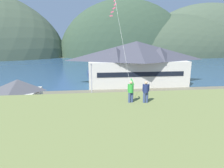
% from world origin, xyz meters
% --- Properties ---
extents(ground_plane, '(600.00, 600.00, 0.00)m').
position_xyz_m(ground_plane, '(0.00, 0.00, 0.00)').
color(ground_plane, '#66604C').
extents(parking_lot_pad, '(40.00, 20.00, 0.10)m').
position_xyz_m(parking_lot_pad, '(0.00, 5.00, 0.05)').
color(parking_lot_pad, gray).
rests_on(parking_lot_pad, ground).
extents(bay_water, '(360.00, 84.00, 0.03)m').
position_xyz_m(bay_water, '(0.00, 60.00, 0.01)').
color(bay_water, navy).
rests_on(bay_water, ground).
extents(far_hill_east_peak, '(94.75, 45.38, 79.18)m').
position_xyz_m(far_hill_east_peak, '(21.14, 112.98, 0.00)').
color(far_hill_east_peak, '#334733').
rests_on(far_hill_east_peak, ground).
extents(far_hill_center_saddle, '(114.66, 55.11, 60.39)m').
position_xyz_m(far_hill_center_saddle, '(58.32, 115.30, 0.00)').
color(far_hill_center_saddle, '#3D4C38').
rests_on(far_hill_center_saddle, ground).
extents(far_hill_far_shoulder, '(114.76, 44.59, 78.87)m').
position_xyz_m(far_hill_far_shoulder, '(89.68, 120.31, 0.00)').
color(far_hill_far_shoulder, '#42513D').
rests_on(far_hill_far_shoulder, ground).
extents(harbor_lodge, '(25.44, 11.50, 10.81)m').
position_xyz_m(harbor_lodge, '(6.97, 22.99, 5.76)').
color(harbor_lodge, beige).
rests_on(harbor_lodge, ground).
extents(storage_shed_near_lot, '(6.04, 5.52, 5.48)m').
position_xyz_m(storage_shed_near_lot, '(-15.02, 4.23, 2.84)').
color(storage_shed_near_lot, beige).
rests_on(storage_shed_near_lot, ground).
extents(wharf_dock, '(3.20, 11.73, 0.70)m').
position_xyz_m(wharf_dock, '(-1.27, 35.17, 0.35)').
color(wharf_dock, '#70604C').
rests_on(wharf_dock, ground).
extents(moored_boat_wharfside, '(2.29, 6.22, 2.16)m').
position_xyz_m(moored_boat_wharfside, '(-4.57, 37.63, 0.72)').
color(moored_boat_wharfside, navy).
rests_on(moored_boat_wharfside, ground).
extents(parked_car_lone_by_shed, '(4.27, 2.20, 1.82)m').
position_xyz_m(parked_car_lone_by_shed, '(14.05, 6.80, 1.06)').
color(parked_car_lone_by_shed, '#9EA3A8').
rests_on(parked_car_lone_by_shed, parking_lot_pad).
extents(parked_car_mid_row_near, '(4.26, 2.18, 1.82)m').
position_xyz_m(parked_car_mid_row_near, '(-7.64, 7.50, 1.06)').
color(parked_car_mid_row_near, '#236633').
rests_on(parked_car_mid_row_near, parking_lot_pad).
extents(parked_car_front_row_red, '(4.23, 2.11, 1.82)m').
position_xyz_m(parked_car_front_row_red, '(-2.75, 5.84, 1.06)').
color(parked_car_front_row_red, '#9EA3A8').
rests_on(parked_car_front_row_red, parking_lot_pad).
extents(parked_car_mid_row_far, '(4.24, 2.13, 1.82)m').
position_xyz_m(parked_car_mid_row_far, '(7.70, 1.13, 1.06)').
color(parked_car_mid_row_far, black).
rests_on(parked_car_mid_row_far, parking_lot_pad).
extents(parked_car_corner_spot, '(4.25, 2.15, 1.82)m').
position_xyz_m(parked_car_corner_spot, '(-6.06, 0.35, 1.06)').
color(parked_car_corner_spot, red).
rests_on(parked_car_corner_spot, parking_lot_pad).
extents(parked_car_front_row_silver, '(4.21, 2.08, 1.82)m').
position_xyz_m(parked_car_front_row_silver, '(8.84, 7.65, 1.06)').
color(parked_car_front_row_silver, black).
rests_on(parked_car_front_row_silver, parking_lot_pad).
extents(parked_car_back_row_right, '(4.36, 2.38, 1.82)m').
position_xyz_m(parked_car_back_row_right, '(0.08, -0.67, 1.06)').
color(parked_car_back_row_right, silver).
rests_on(parked_car_back_row_right, parking_lot_pad).
extents(parked_car_back_row_left, '(4.36, 2.38, 1.82)m').
position_xyz_m(parked_car_back_row_left, '(3.30, 5.45, 1.06)').
color(parked_car_back_row_left, '#9EA3A8').
rests_on(parked_car_back_row_left, parking_lot_pad).
extents(parking_light_pole, '(0.24, 0.78, 6.63)m').
position_xyz_m(parking_light_pole, '(-4.43, 10.56, 3.95)').
color(parking_light_pole, '#ADADB2').
rests_on(parking_light_pole, parking_lot_pad).
extents(person_kite_flyer, '(0.52, 0.69, 1.86)m').
position_xyz_m(person_kite_flyer, '(-1.39, -9.38, 7.01)').
color(person_kite_flyer, '#384770').
rests_on(person_kite_flyer, grassy_hill_foreground).
extents(person_companion, '(0.55, 0.40, 1.74)m').
position_xyz_m(person_companion, '(-0.23, -9.58, 7.00)').
color(person_companion, '#384770').
rests_on(person_companion, grassy_hill_foreground).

